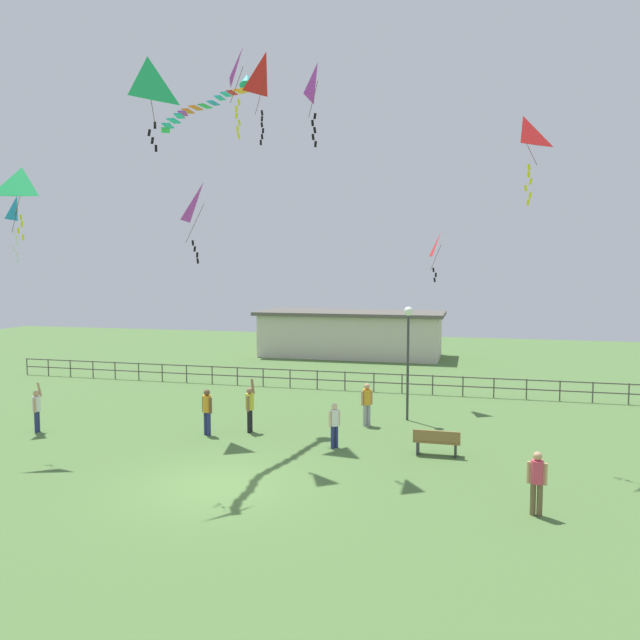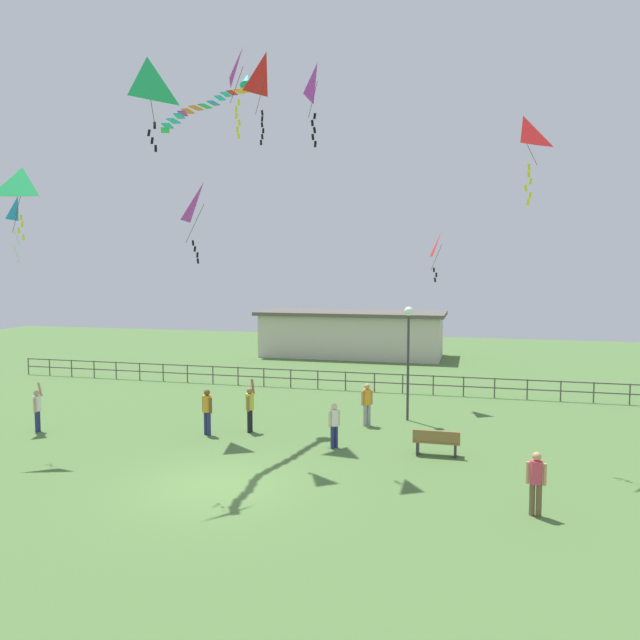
{
  "view_description": "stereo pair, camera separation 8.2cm",
  "coord_description": "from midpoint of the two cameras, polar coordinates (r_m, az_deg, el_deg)",
  "views": [
    {
      "loc": [
        6.8,
        -15.15,
        5.97
      ],
      "look_at": [
        1.46,
        5.85,
        4.19
      ],
      "focal_mm": 33.91,
      "sensor_mm": 36.0,
      "label": 1
    },
    {
      "loc": [
        6.87,
        -15.13,
        5.97
      ],
      "look_at": [
        1.46,
        5.85,
        4.19
      ],
      "focal_mm": 33.91,
      "sensor_mm": 36.0,
      "label": 2
    }
  ],
  "objects": [
    {
      "name": "kite_7",
      "position": [
        24.29,
        -5.21,
        21.94
      ],
      "size": [
        1.11,
        1.11,
        3.28
      ],
      "color": "red"
    },
    {
      "name": "person_0",
      "position": [
        24.88,
        -25.26,
        -7.49
      ],
      "size": [
        0.29,
        0.49,
        1.82
      ],
      "color": "navy",
      "rests_on": "ground_plane"
    },
    {
      "name": "kite_2",
      "position": [
        21.89,
        -7.41,
        22.36
      ],
      "size": [
        0.78,
        0.94,
        2.99
      ],
      "color": "#B22DB2"
    },
    {
      "name": "lamppost",
      "position": [
        24.13,
        8.22,
        -1.72
      ],
      "size": [
        0.36,
        0.36,
        4.55
      ],
      "color": "#38383D",
      "rests_on": "ground_plane"
    },
    {
      "name": "person_3",
      "position": [
        23.46,
        4.34,
        -7.67
      ],
      "size": [
        0.4,
        0.36,
        1.65
      ],
      "color": "#99999E",
      "rests_on": "ground_plane"
    },
    {
      "name": "waterfront_railing",
      "position": [
        30.46,
        0.58,
        -5.42
      ],
      "size": [
        36.03,
        0.06,
        0.95
      ],
      "color": "#4C4742",
      "rests_on": "ground_plane"
    },
    {
      "name": "kite_8",
      "position": [
        23.24,
        -26.35,
        11.14
      ],
      "size": [
        1.29,
        1.17,
        2.38
      ],
      "color": "#1EB759"
    },
    {
      "name": "kite_1",
      "position": [
        26.76,
        -26.73,
        9.09
      ],
      "size": [
        0.51,
        0.8,
        2.59
      ],
      "color": "#198CD1"
    },
    {
      "name": "streamer_kite",
      "position": [
        25.65,
        -7.79,
        21.11
      ],
      "size": [
        1.07,
        8.43,
        4.1
      ],
      "color": "#19B2B2"
    },
    {
      "name": "person_5",
      "position": [
        16.06,
        19.65,
        -13.94
      ],
      "size": [
        0.48,
        0.29,
        1.59
      ],
      "color": "brown",
      "rests_on": "ground_plane"
    },
    {
      "name": "kite_5",
      "position": [
        20.66,
        -0.36,
        21.38
      ],
      "size": [
        0.47,
        0.91,
        2.63
      ],
      "color": "#B22DB2"
    },
    {
      "name": "person_1",
      "position": [
        22.49,
        -10.71,
        -8.23
      ],
      "size": [
        0.47,
        0.31,
        1.69
      ],
      "color": "navy",
      "rests_on": "ground_plane"
    },
    {
      "name": "park_bench",
      "position": [
        20.21,
        10.83,
        -11.21
      ],
      "size": [
        1.5,
        0.41,
        0.85
      ],
      "color": "olive",
      "rests_on": "ground_plane"
    },
    {
      "name": "kite_3",
      "position": [
        27.29,
        11.26,
        6.89
      ],
      "size": [
        0.77,
        0.9,
        2.23
      ],
      "color": "red"
    },
    {
      "name": "person_2",
      "position": [
        20.55,
        1.26,
        -9.65
      ],
      "size": [
        0.33,
        0.38,
        1.53
      ],
      "color": "navy",
      "rests_on": "ground_plane"
    },
    {
      "name": "ground_plane",
      "position": [
        17.65,
        -9.8,
        -15.14
      ],
      "size": [
        80.0,
        80.0,
        0.0
      ],
      "primitive_type": "plane",
      "color": "#4C7038"
    },
    {
      "name": "pavilion_building",
      "position": [
        42.19,
        2.86,
        -1.27
      ],
      "size": [
        12.85,
        5.19,
        3.14
      ],
      "color": "beige",
      "rests_on": "ground_plane"
    },
    {
      "name": "kite_6",
      "position": [
        21.26,
        18.5,
        15.97
      ],
      "size": [
        1.19,
        1.16,
        2.79
      ],
      "color": "red"
    },
    {
      "name": "kite_4",
      "position": [
        22.82,
        -11.04,
        10.55
      ],
      "size": [
        1.15,
        1.16,
        2.89
      ],
      "color": "#B22DB2"
    },
    {
      "name": "person_4",
      "position": [
        22.64,
        -6.75,
        -8.06
      ],
      "size": [
        0.31,
        0.51,
        1.96
      ],
      "color": "black",
      "rests_on": "ground_plane"
    },
    {
      "name": "kite_0",
      "position": [
        19.59,
        -16.04,
        20.71
      ],
      "size": [
        1.0,
        1.19,
        2.73
      ],
      "color": "#1EB759"
    }
  ]
}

